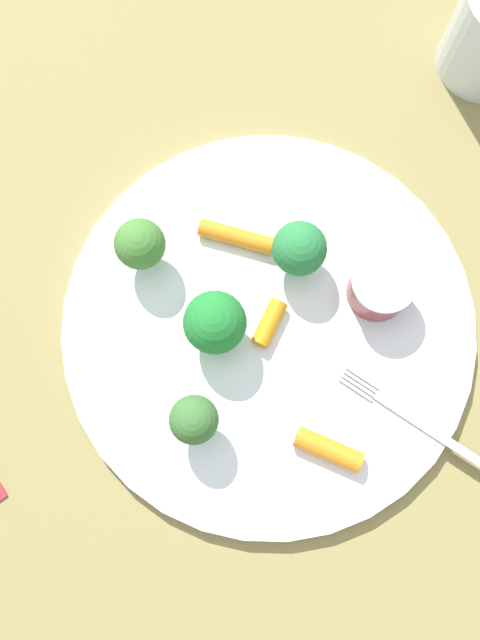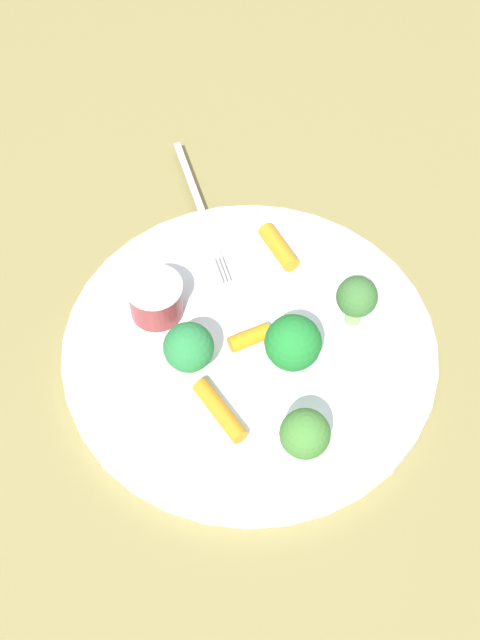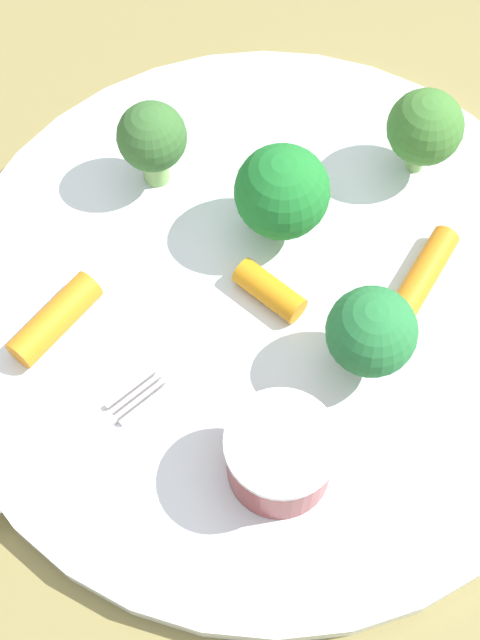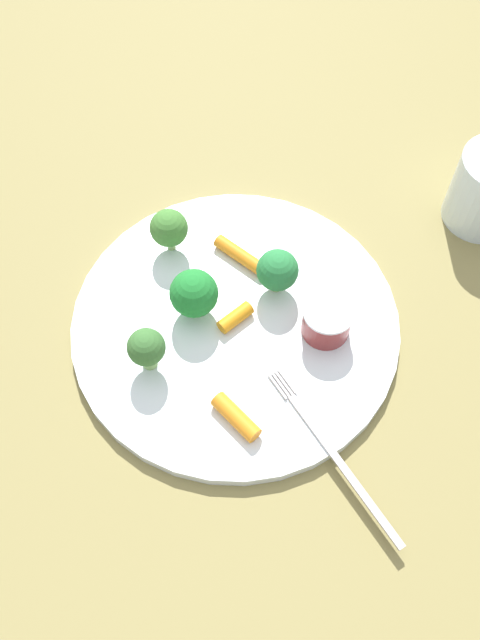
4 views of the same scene
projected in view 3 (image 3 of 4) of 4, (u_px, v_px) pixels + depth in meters
ground_plane at (269, 309)px, 0.45m from camera, size 2.40×2.40×0.00m
plate at (269, 303)px, 0.44m from camera, size 0.31×0.31×0.01m
sauce_cup at (280, 455)px, 0.38m from camera, size 0.05×0.05×0.03m
broccoli_floret_0 at (371, 332)px, 0.39m from camera, size 0.04×0.04×0.05m
broccoli_floret_1 at (425, 128)px, 0.44m from camera, size 0.04×0.04×0.05m
broccoli_floret_2 at (282, 192)px, 0.43m from camera, size 0.05×0.05×0.05m
broccoli_floret_3 at (152, 139)px, 0.44m from camera, size 0.03×0.03×0.05m
carrot_stick_0 at (55, 319)px, 0.42m from camera, size 0.05×0.04×0.02m
carrot_stick_1 at (266, 296)px, 0.43m from camera, size 0.03×0.04×0.01m
carrot_stick_2 at (421, 279)px, 0.43m from camera, size 0.05×0.04×0.01m
fork at (0, 503)px, 0.39m from camera, size 0.18×0.07×0.00m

